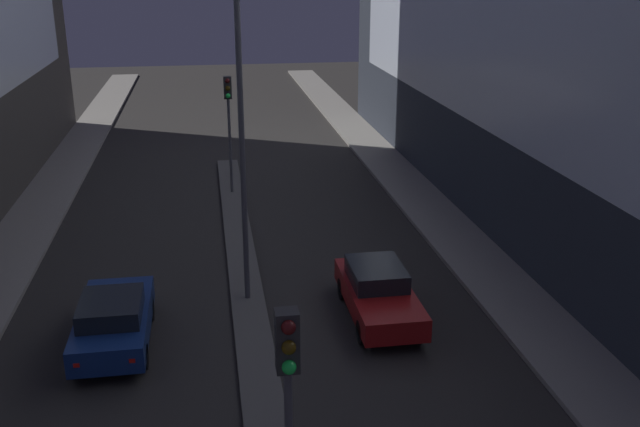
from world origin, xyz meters
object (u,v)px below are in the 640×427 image
at_px(street_lamp, 240,93).
at_px(car_right_lane, 378,292).
at_px(traffic_light_mid, 229,109).
at_px(car_left_lane, 114,320).
at_px(traffic_light_near, 288,397).

xyz_separation_m(street_lamp, car_right_lane, (3.53, -1.53, -5.37)).
bearing_deg(street_lamp, traffic_light_mid, 90.00).
bearing_deg(car_left_lane, traffic_light_mid, 73.97).
xyz_separation_m(car_left_lane, car_right_lane, (7.05, 0.52, -0.00)).
distance_m(traffic_light_near, traffic_light_mid, 20.73).
xyz_separation_m(street_lamp, car_left_lane, (-3.53, -2.05, -5.37)).
distance_m(traffic_light_near, car_right_lane, 10.08).
height_order(traffic_light_near, car_right_lane, traffic_light_near).
bearing_deg(traffic_light_mid, car_left_lane, -106.03).
xyz_separation_m(traffic_light_mid, car_right_lane, (3.53, -11.75, -2.96)).
height_order(car_left_lane, car_right_lane, car_right_lane).
distance_m(car_left_lane, car_right_lane, 7.07).
relative_size(street_lamp, car_left_lane, 2.27).
relative_size(traffic_light_near, car_right_lane, 1.14).
xyz_separation_m(traffic_light_mid, car_left_lane, (-3.53, -12.27, -2.95)).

